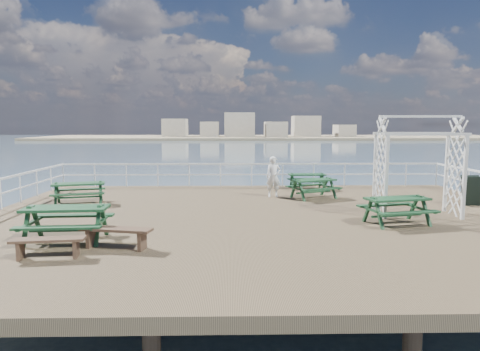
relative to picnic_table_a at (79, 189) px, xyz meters
The scene contains 13 objects.
ground 7.02m from the picnic_table_a, 20.06° to the right, with size 18.00×14.00×0.30m, color brown.
sea_backdrop 133.05m from the picnic_table_a, 81.75° to the left, with size 300.00×300.00×9.20m.
railing 6.50m from the picnic_table_a, ahead, with size 17.77×13.76×1.10m.
picnic_table_a is the anchor object (origin of this frame).
picnic_table_b 9.63m from the picnic_table_a, 20.71° to the left, with size 1.65×1.35×0.79m.
picnic_table_c 8.91m from the picnic_table_a, ahead, with size 2.16×1.98×0.85m.
picnic_table_d 5.28m from the picnic_table_a, 73.89° to the right, with size 2.11×1.74×0.99m.
picnic_table_e 10.98m from the picnic_table_a, 18.14° to the right, with size 2.10×1.83×0.89m.
flat_bench_near 6.65m from the picnic_table_a, 76.18° to the right, with size 1.58×0.54×0.44m.
flat_bench_far 6.42m from the picnic_table_a, 63.42° to the right, with size 1.77×0.75×0.49m.
trellis_arbor 11.79m from the picnic_table_a, 10.50° to the right, with size 2.65×1.54×3.20m.
sandwich_board 14.26m from the picnic_table_a, ahead, with size 0.67×0.50×1.09m.
person 7.43m from the picnic_table_a, 10.96° to the left, with size 0.59×0.39×1.63m, color white.
Camera 1 is at (-0.99, -13.21, 2.91)m, focal length 32.00 mm.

